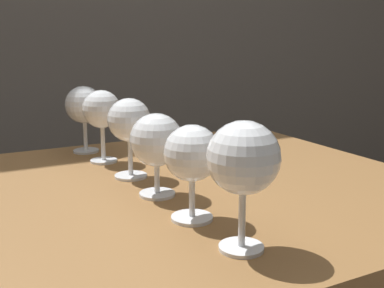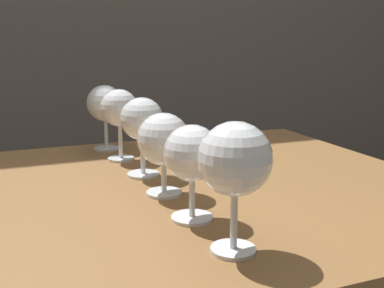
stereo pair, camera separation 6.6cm
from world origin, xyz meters
TOP-DOWN VIEW (x-y plane):
  - dining_table at (0.00, 0.00)m, footprint 1.13×0.79m
  - wine_glass_cabernet at (0.06, -0.28)m, footprint 0.09×0.09m
  - wine_glass_chardonnay at (0.06, -0.16)m, footprint 0.08×0.08m
  - wine_glass_rose at (0.05, -0.04)m, footprint 0.09×0.09m
  - wine_glass_amber at (0.05, 0.08)m, footprint 0.08×0.08m
  - wine_glass_pinot at (0.04, 0.22)m, footprint 0.08×0.08m
  - wine_glass_merlot at (0.03, 0.32)m, footprint 0.08×0.08m

SIDE VIEW (x-z plane):
  - dining_table at x=0.00m, z-range 0.26..1.01m
  - wine_glass_rose at x=0.05m, z-range 0.77..0.91m
  - wine_glass_chardonnay at x=0.06m, z-range 0.77..0.91m
  - wine_glass_merlot at x=0.03m, z-range 0.77..0.93m
  - wine_glass_amber at x=0.05m, z-range 0.78..0.93m
  - wine_glass_pinot at x=0.04m, z-range 0.78..0.93m
  - wine_glass_cabernet at x=0.06m, z-range 0.78..0.94m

